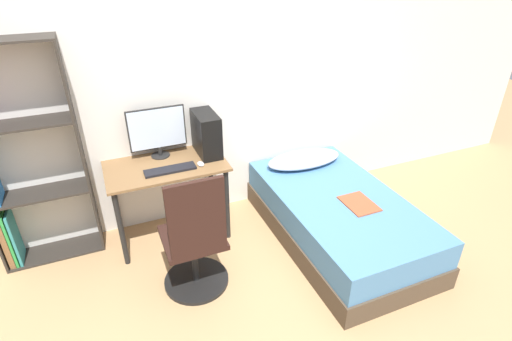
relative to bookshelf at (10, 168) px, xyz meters
name	(u,v)px	position (x,y,z in m)	size (l,w,h in m)	color
ground_plane	(266,308)	(1.58, -1.29, -0.88)	(14.00, 14.00, 0.00)	tan
wall_back	(201,89)	(1.58, 0.16, 0.37)	(8.00, 0.05, 2.50)	silver
desk	(167,177)	(1.14, -0.15, -0.27)	(1.01, 0.57, 0.73)	brown
bookshelf	(10,168)	(0.00, 0.00, 0.00)	(0.77, 0.28, 1.82)	#2D2823
office_chair	(195,247)	(1.17, -0.89, -0.47)	(0.51, 0.51, 1.05)	black
bed	(337,217)	(2.51, -0.77, -0.66)	(1.02, 1.83, 0.44)	#4C3D2D
pillow	(304,159)	(2.51, -0.12, -0.38)	(0.78, 0.36, 0.11)	#B2B7C6
magazine	(359,204)	(2.59, -0.94, -0.43)	(0.24, 0.32, 0.01)	#B24C2D
monitor	(157,131)	(1.14, 0.04, 0.10)	(0.49, 0.16, 0.45)	black
keyboard	(170,170)	(1.16, -0.26, -0.13)	(0.42, 0.12, 0.02)	black
pc_tower	(206,134)	(1.54, -0.07, 0.04)	(0.18, 0.37, 0.38)	black
mouse	(201,164)	(1.42, -0.26, -0.13)	(0.06, 0.09, 0.02)	silver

